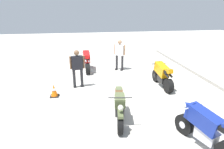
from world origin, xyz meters
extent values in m
plane|color=#B7B2A8|center=(0.00, 0.00, 0.00)|extent=(40.00, 40.00, 0.00)
cube|color=#9C978F|center=(0.00, 4.60, 0.07)|extent=(14.00, 0.30, 0.15)
cylinder|color=black|center=(3.17, -0.60, 0.30)|extent=(0.62, 0.25, 0.60)
cylinder|color=black|center=(1.84, -0.39, 0.30)|extent=(0.62, 0.25, 0.60)
cylinder|color=#333333|center=(3.17, -0.60, 0.30)|extent=(0.23, 0.21, 0.21)
cylinder|color=#333333|center=(1.84, -0.39, 0.30)|extent=(0.23, 0.21, 0.21)
cube|color=#333333|center=(2.46, -0.49, 0.40)|extent=(0.60, 0.36, 0.32)
cube|color=#515B38|center=(2.65, -0.52, 0.80)|extent=(0.60, 0.40, 0.30)
cube|color=#515B38|center=(3.17, -0.60, 0.63)|extent=(0.46, 0.23, 0.08)
cube|color=brown|center=(2.21, -0.45, 0.82)|extent=(0.63, 0.35, 0.12)
cube|color=#515B38|center=(1.91, -0.40, 0.80)|extent=(0.35, 0.27, 0.18)
cylinder|color=#333333|center=(2.09, -0.26, 0.35)|extent=(0.57, 0.19, 0.16)
cylinder|color=#333333|center=(2.98, -0.57, 1.05)|extent=(0.14, 0.70, 0.04)
sphere|color=silver|center=(3.20, -0.60, 0.85)|extent=(0.16, 0.16, 0.16)
cylinder|color=black|center=(-3.64, -1.37, 0.30)|extent=(0.61, 0.18, 0.60)
cylinder|color=black|center=(-2.29, -1.32, 0.30)|extent=(0.61, 0.24, 0.60)
cylinder|color=silver|center=(-3.64, -1.37, 0.30)|extent=(0.22, 0.19, 0.21)
cylinder|color=silver|center=(-2.29, -1.32, 0.30)|extent=(0.22, 0.19, 0.21)
cube|color=silver|center=(-2.91, -1.34, 0.40)|extent=(0.57, 0.30, 0.32)
cube|color=red|center=(-3.06, -1.35, 0.80)|extent=(1.00, 0.39, 0.57)
cone|color=red|center=(-3.58, -1.37, 0.95)|extent=(0.37, 0.35, 0.39)
cube|color=black|center=(-2.66, -1.34, 0.87)|extent=(0.61, 0.28, 0.12)
cube|color=red|center=(-2.36, -1.33, 0.95)|extent=(0.35, 0.23, 0.23)
cylinder|color=silver|center=(-2.42, -1.25, 0.77)|extent=(0.40, 0.10, 0.17)
cylinder|color=silver|center=(-2.41, -1.41, 0.77)|extent=(0.40, 0.10, 0.17)
cylinder|color=silver|center=(-3.44, -1.36, 0.97)|extent=(0.06, 0.70, 0.04)
sphere|color=silver|center=(-3.66, -1.37, 0.90)|extent=(0.16, 0.16, 0.16)
cylinder|color=black|center=(3.49, 1.25, 0.30)|extent=(0.62, 0.34, 0.60)
cylinder|color=silver|center=(3.49, 1.25, 0.30)|extent=(0.26, 0.24, 0.21)
cube|color=silver|center=(4.18, 1.47, 0.40)|extent=(0.62, 0.44, 0.32)
cube|color=navy|center=(4.03, 1.42, 0.80)|extent=(1.05, 0.65, 0.57)
cone|color=navy|center=(3.54, 1.26, 0.95)|extent=(0.44, 0.43, 0.39)
cube|color=black|center=(4.41, 1.55, 0.87)|extent=(0.65, 0.43, 0.12)
cylinder|color=silver|center=(3.67, 1.31, 0.97)|extent=(0.25, 0.68, 0.04)
sphere|color=silver|center=(3.46, 1.24, 0.90)|extent=(0.16, 0.16, 0.16)
cylinder|color=black|center=(-0.66, 1.97, 0.30)|extent=(0.61, 0.18, 0.60)
cylinder|color=black|center=(0.69, 2.02, 0.30)|extent=(0.61, 0.25, 0.60)
cylinder|color=black|center=(-0.66, 1.97, 0.30)|extent=(0.22, 0.19, 0.21)
cylinder|color=black|center=(0.69, 2.02, 0.30)|extent=(0.22, 0.19, 0.21)
cube|color=black|center=(0.06, 2.00, 0.40)|extent=(0.57, 0.30, 0.32)
cube|color=orange|center=(-0.09, 1.99, 0.80)|extent=(1.00, 0.40, 0.57)
cone|color=orange|center=(-0.61, 1.97, 0.95)|extent=(0.37, 0.35, 0.39)
cube|color=black|center=(0.31, 2.01, 0.87)|extent=(0.61, 0.28, 0.12)
cube|color=orange|center=(0.61, 2.02, 0.95)|extent=(0.35, 0.23, 0.23)
cylinder|color=black|center=(0.56, 2.10, 0.77)|extent=(0.40, 0.10, 0.17)
cylinder|color=black|center=(0.56, 1.94, 0.77)|extent=(0.40, 0.10, 0.17)
cylinder|color=black|center=(-0.47, 1.98, 0.97)|extent=(0.06, 0.70, 0.04)
sphere|color=silver|center=(-0.69, 1.97, 0.90)|extent=(0.16, 0.16, 0.16)
cylinder|color=#262628|center=(-0.54, -1.66, 0.43)|extent=(0.14, 0.14, 0.87)
cube|color=black|center=(-0.60, -1.67, 0.04)|extent=(0.27, 0.13, 0.08)
cylinder|color=#262628|center=(-0.50, -2.00, 0.43)|extent=(0.14, 0.14, 0.87)
cube|color=black|center=(-0.56, -2.01, 0.04)|extent=(0.27, 0.13, 0.08)
cube|color=black|center=(-0.52, -1.83, 1.17)|extent=(0.27, 0.51, 0.61)
cylinder|color=brown|center=(-0.55, -1.54, 1.19)|extent=(0.10, 0.10, 0.58)
cylinder|color=brown|center=(-0.48, -2.12, 1.19)|extent=(0.10, 0.10, 0.58)
sphere|color=brown|center=(-0.52, -1.83, 1.63)|extent=(0.23, 0.23, 0.23)
cylinder|color=#262628|center=(-2.88, 0.40, 0.44)|extent=(0.18, 0.18, 0.87)
cube|color=black|center=(-2.83, 0.37, 0.04)|extent=(0.27, 0.22, 0.08)
cylinder|color=#262628|center=(-2.70, 0.69, 0.44)|extent=(0.18, 0.18, 0.87)
cube|color=black|center=(-2.65, 0.66, 0.04)|extent=(0.27, 0.22, 0.08)
cube|color=silver|center=(-2.79, 0.54, 1.18)|extent=(0.44, 0.53, 0.62)
cylinder|color=tan|center=(-2.94, 0.30, 1.20)|extent=(0.12, 0.12, 0.58)
cylinder|color=tan|center=(-2.64, 0.79, 1.20)|extent=(0.12, 0.12, 0.58)
sphere|color=tan|center=(-2.79, 0.54, 1.63)|extent=(0.24, 0.24, 0.24)
cube|color=black|center=(0.32, -2.82, 0.01)|extent=(0.36, 0.36, 0.03)
cone|color=orange|center=(0.32, -2.82, 0.28)|extent=(0.28, 0.28, 0.50)
cylinder|color=white|center=(0.32, -2.82, 0.32)|extent=(0.19, 0.19, 0.08)
camera|label=1|loc=(7.98, -1.60, 3.56)|focal=31.30mm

